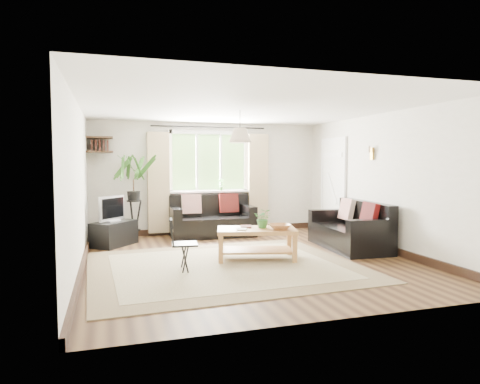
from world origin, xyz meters
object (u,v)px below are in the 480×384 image
object	(u,v)px
sofa_back	(212,217)
folding_chair	(185,245)
coffee_table	(256,244)
palm_stand	(134,197)
sofa_right	(349,226)
tv_stand	(114,233)

from	to	relation	value
sofa_back	folding_chair	bearing A→B (deg)	-109.82
folding_chair	coffee_table	bearing A→B (deg)	-66.63
sofa_back	palm_stand	bearing A→B (deg)	177.62
sofa_right	tv_stand	bearing A→B (deg)	-107.23
tv_stand	folding_chair	xyz separation A→B (m)	(0.94, -2.25, 0.15)
folding_chair	sofa_right	bearing A→B (deg)	-70.28
coffee_table	tv_stand	xyz separation A→B (m)	(-2.15, 1.87, -0.02)
coffee_table	tv_stand	distance (m)	2.85
sofa_back	sofa_right	xyz separation A→B (m)	(2.06, -1.96, -0.00)
coffee_table	palm_stand	size ratio (longest dim) A/B	0.72
sofa_back	palm_stand	size ratio (longest dim) A/B	1.01
sofa_back	folding_chair	distance (m)	2.90
tv_stand	palm_stand	size ratio (longest dim) A/B	0.49
sofa_right	palm_stand	distance (m)	4.20
coffee_table	folding_chair	xyz separation A→B (m)	(-1.21, -0.38, 0.13)
sofa_back	coffee_table	size ratio (longest dim) A/B	1.40
sofa_right	palm_stand	size ratio (longest dim) A/B	1.00
sofa_back	palm_stand	world-z (taller)	palm_stand
tv_stand	sofa_right	bearing A→B (deg)	-70.19
sofa_right	palm_stand	world-z (taller)	palm_stand
sofa_back	tv_stand	xyz separation A→B (m)	(-1.98, -0.46, -0.18)
coffee_table	tv_stand	world-z (taller)	coffee_table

